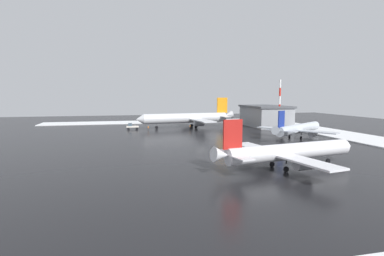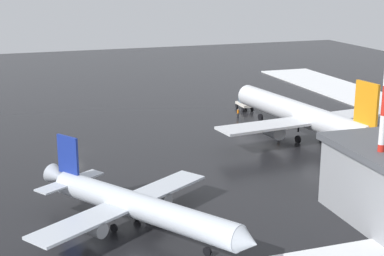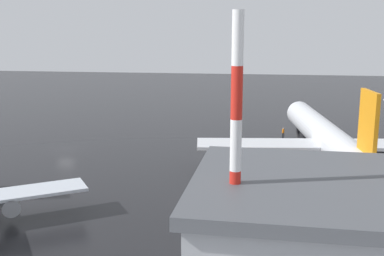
% 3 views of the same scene
% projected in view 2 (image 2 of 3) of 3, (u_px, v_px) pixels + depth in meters
% --- Properties ---
extents(ground_plane, '(240.00, 240.00, 0.00)m').
position_uv_depth(ground_plane, '(75.00, 152.00, 92.52)').
color(ground_plane, black).
extents(airplane_parked_portside, '(34.05, 40.91, 12.15)m').
position_uv_depth(airplane_parked_portside, '(302.00, 115.00, 99.31)').
color(airplane_parked_portside, silver).
rests_on(airplane_parked_portside, ground_plane).
extents(airplane_parked_starboard, '(22.64, 26.36, 8.88)m').
position_uv_depth(airplane_parked_starboard, '(137.00, 206.00, 63.82)').
color(airplane_parked_starboard, silver).
rests_on(airplane_parked_starboard, ground_plane).
extents(pushback_tug, '(2.35, 4.63, 2.50)m').
position_uv_depth(pushback_tug, '(244.00, 103.00, 120.11)').
color(pushback_tug, silver).
rests_on(pushback_tug, ground_plane).
extents(ground_crew_beside_wing, '(0.36, 0.36, 1.71)m').
position_uv_depth(ground_crew_beside_wing, '(279.00, 134.00, 98.91)').
color(ground_crew_beside_wing, black).
rests_on(ground_crew_beside_wing, ground_plane).
extents(ground_crew_mid_apron, '(0.36, 0.36, 1.71)m').
position_uv_depth(ground_crew_mid_apron, '(238.00, 113.00, 113.59)').
color(ground_crew_mid_apron, black).
rests_on(ground_crew_mid_apron, ground_plane).
extents(antenna_mast, '(0.70, 0.70, 19.20)m').
position_uv_depth(antenna_mast, '(381.00, 144.00, 63.05)').
color(antenna_mast, red).
rests_on(antenna_mast, ground_plane).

